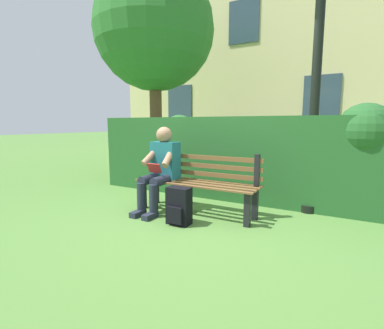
{
  "coord_description": "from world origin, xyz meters",
  "views": [
    {
      "loc": [
        -1.78,
        3.26,
        1.2
      ],
      "look_at": [
        0.0,
        0.1,
        0.68
      ],
      "focal_mm": 26.58,
      "sensor_mm": 36.0,
      "label": 1
    }
  ],
  "objects_px": {
    "lamp_post": "(317,56)",
    "backpack": "(179,206)",
    "person_seated": "(160,167)",
    "park_bench": "(198,181)",
    "tree": "(152,34)"
  },
  "relations": [
    {
      "from": "backpack",
      "to": "lamp_post",
      "type": "height_order",
      "value": "lamp_post"
    },
    {
      "from": "tree",
      "to": "backpack",
      "type": "xyz_separation_m",
      "value": [
        -2.5,
        2.86,
        -3.05
      ]
    },
    {
      "from": "person_seated",
      "to": "park_bench",
      "type": "bearing_deg",
      "value": -161.46
    },
    {
      "from": "park_bench",
      "to": "backpack",
      "type": "bearing_deg",
      "value": 92.66
    },
    {
      "from": "person_seated",
      "to": "backpack",
      "type": "bearing_deg",
      "value": 144.99
    },
    {
      "from": "lamp_post",
      "to": "tree",
      "type": "bearing_deg",
      "value": -22.74
    },
    {
      "from": "park_bench",
      "to": "person_seated",
      "type": "relative_size",
      "value": 1.47
    },
    {
      "from": "tree",
      "to": "lamp_post",
      "type": "bearing_deg",
      "value": 157.26
    },
    {
      "from": "lamp_post",
      "to": "backpack",
      "type": "bearing_deg",
      "value": 44.46
    },
    {
      "from": "tree",
      "to": "lamp_post",
      "type": "relative_size",
      "value": 1.42
    },
    {
      "from": "person_seated",
      "to": "backpack",
      "type": "height_order",
      "value": "person_seated"
    },
    {
      "from": "person_seated",
      "to": "backpack",
      "type": "relative_size",
      "value": 2.57
    },
    {
      "from": "park_bench",
      "to": "backpack",
      "type": "distance_m",
      "value": 0.57
    },
    {
      "from": "person_seated",
      "to": "backpack",
      "type": "distance_m",
      "value": 0.75
    },
    {
      "from": "park_bench",
      "to": "lamp_post",
      "type": "relative_size",
      "value": 0.51
    }
  ]
}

